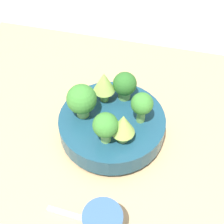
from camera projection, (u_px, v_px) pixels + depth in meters
name	position (u px, v px, depth m)	size (l,w,h in m)	color
ground_plane	(127.00, 146.00, 0.79)	(6.00, 6.00, 0.00)	beige
table	(127.00, 140.00, 0.77)	(1.07, 0.76, 0.05)	tan
bowl	(112.00, 125.00, 0.73)	(0.25, 0.25, 0.06)	navy
romanesco_piece_far	(104.00, 83.00, 0.71)	(0.05, 0.05, 0.08)	#6BA34C
broccoli_floret_left	(82.00, 100.00, 0.68)	(0.07, 0.07, 0.08)	#7AB256
broccoli_floret_right	(142.00, 104.00, 0.67)	(0.05, 0.05, 0.08)	#6BA34C
romanesco_piece_near	(124.00, 125.00, 0.64)	(0.05, 0.05, 0.07)	#7AB256
broccoli_floret_back	(125.00, 85.00, 0.72)	(0.06, 0.06, 0.07)	#609347
broccoli_floret_front	(105.00, 126.00, 0.63)	(0.05, 0.05, 0.08)	#7AB256
fork	(85.00, 219.00, 0.61)	(0.16, 0.02, 0.01)	#B2B2B7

